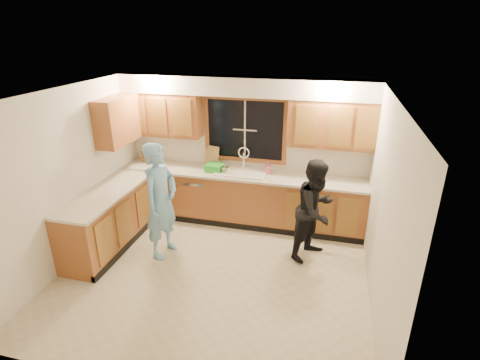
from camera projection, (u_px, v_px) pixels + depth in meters
name	position (u px, v px, depth m)	size (l,w,h in m)	color
floor	(214.00, 274.00, 5.28)	(4.20, 4.20, 0.00)	beige
ceiling	(208.00, 95.00, 4.33)	(4.20, 4.20, 0.00)	white
wall_back	(245.00, 149.00, 6.51)	(4.20, 4.20, 0.00)	white
wall_left	(69.00, 178.00, 5.28)	(3.80, 3.80, 0.00)	white
wall_right	(383.00, 211.00, 4.33)	(3.80, 3.80, 0.00)	white
base_cabinets_back	(241.00, 198.00, 6.55)	(4.20, 0.60, 0.88)	#9D592D
base_cabinets_left	(110.00, 220.00, 5.83)	(0.60, 1.90, 0.88)	#9D592D
countertop_back	(241.00, 174.00, 6.36)	(4.20, 0.63, 0.04)	beige
countertop_left	(107.00, 193.00, 5.65)	(0.63, 1.90, 0.04)	beige
upper_cabinets_left	(163.00, 114.00, 6.46)	(1.35, 0.33, 0.75)	#9D592D
upper_cabinets_right	(332.00, 124.00, 5.82)	(1.35, 0.33, 0.75)	#9D592D
upper_cabinets_return	(117.00, 121.00, 6.02)	(0.33, 0.90, 0.75)	#9D592D
soffit	(243.00, 86.00, 5.93)	(4.20, 0.35, 0.30)	white
window_frame	(245.00, 130.00, 6.37)	(1.44, 0.03, 1.14)	black
sink	(241.00, 176.00, 6.39)	(0.86, 0.52, 0.57)	white
dishwasher	(195.00, 195.00, 6.74)	(0.60, 0.56, 0.82)	silver
stove	(87.00, 238.00, 5.32)	(0.58, 0.75, 0.90)	silver
man	(161.00, 201.00, 5.44)	(0.64, 0.42, 1.76)	#71ABD5
woman	(316.00, 210.00, 5.42)	(0.74, 0.58, 1.53)	black
knife_block	(146.00, 156.00, 6.85)	(0.12, 0.10, 0.21)	#9C682B
cutting_board	(212.00, 156.00, 6.62)	(0.27, 0.02, 0.36)	tan
dish_crate	(214.00, 168.00, 6.41)	(0.28, 0.26, 0.13)	green
soap_bottle	(268.00, 168.00, 6.32)	(0.09, 0.09, 0.20)	#D55177
bowl	(313.00, 178.00, 6.09)	(0.22, 0.22, 0.05)	silver
can_left	(223.00, 170.00, 6.34)	(0.06, 0.06, 0.11)	#B9A68E
can_right	(227.00, 171.00, 6.28)	(0.07, 0.07, 0.13)	#B9A68E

